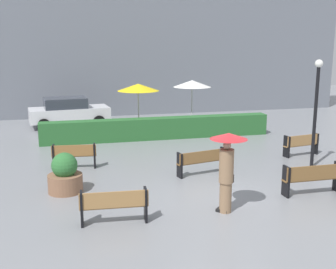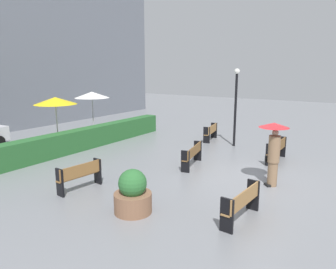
# 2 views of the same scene
# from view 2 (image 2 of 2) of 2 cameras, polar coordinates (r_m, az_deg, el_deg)

# --- Properties ---
(ground_plane) EXTENTS (60.00, 60.00, 0.00)m
(ground_plane) POSITION_cam_2_polar(r_m,az_deg,el_deg) (11.70, 15.07, -7.87)
(ground_plane) COLOR gray
(bench_near_left) EXTENTS (1.71, 0.45, 0.86)m
(bench_near_left) POSITION_cam_2_polar(r_m,az_deg,el_deg) (8.49, 13.23, -11.72)
(bench_near_left) COLOR #9E7242
(bench_near_left) RESTS_ON ground
(bench_mid_center) EXTENTS (1.86, 0.71, 0.85)m
(bench_mid_center) POSITION_cam_2_polar(r_m,az_deg,el_deg) (12.73, 4.49, -3.47)
(bench_mid_center) COLOR brown
(bench_mid_center) RESTS_ON ground
(bench_far_right) EXTENTS (1.58, 0.59, 0.86)m
(bench_far_right) POSITION_cam_2_polar(r_m,az_deg,el_deg) (17.38, 7.76, 0.57)
(bench_far_right) COLOR #9E7242
(bench_far_right) RESTS_ON ground
(bench_far_left) EXTENTS (1.58, 0.50, 0.88)m
(bench_far_left) POSITION_cam_2_polar(r_m,az_deg,el_deg) (10.62, -15.52, -6.92)
(bench_far_left) COLOR olive
(bench_far_left) RESTS_ON ground
(bench_near_right) EXTENTS (1.85, 0.38, 0.92)m
(bench_near_right) POSITION_cam_2_polar(r_m,az_deg,el_deg) (14.10, 19.07, -2.46)
(bench_near_right) COLOR brown
(bench_near_right) RESTS_ON ground
(pedestrian_with_umbrella) EXTENTS (0.98, 0.98, 2.13)m
(pedestrian_with_umbrella) POSITION_cam_2_polar(r_m,az_deg,el_deg) (10.96, 18.47, -1.87)
(pedestrian_with_umbrella) COLOR #8C6B4C
(pedestrian_with_umbrella) RESTS_ON ground
(planter_pot) EXTENTS (1.03, 1.03, 1.22)m
(planter_pot) POSITION_cam_2_polar(r_m,az_deg,el_deg) (8.77, -6.36, -10.61)
(planter_pot) COLOR brown
(planter_pot) RESTS_ON ground
(lamp_post) EXTENTS (0.28, 0.28, 3.86)m
(lamp_post) POSITION_cam_2_polar(r_m,az_deg,el_deg) (16.06, 12.11, 6.23)
(lamp_post) COLOR black
(lamp_post) RESTS_ON ground
(patio_umbrella_yellow) EXTENTS (2.04, 2.04, 2.50)m
(patio_umbrella_yellow) POSITION_cam_2_polar(r_m,az_deg,el_deg) (16.35, -19.61, 5.72)
(patio_umbrella_yellow) COLOR silver
(patio_umbrella_yellow) RESTS_ON ground
(patio_umbrella_white) EXTENTS (1.95, 1.95, 2.57)m
(patio_umbrella_white) POSITION_cam_2_polar(r_m,az_deg,el_deg) (18.64, -13.52, 6.94)
(patio_umbrella_white) COLOR silver
(patio_umbrella_white) RESTS_ON ground
(hedge_strip) EXTENTS (10.80, 0.70, 1.00)m
(hedge_strip) POSITION_cam_2_polar(r_m,az_deg,el_deg) (16.11, -14.42, -0.62)
(hedge_strip) COLOR #28602D
(hedge_strip) RESTS_ON ground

